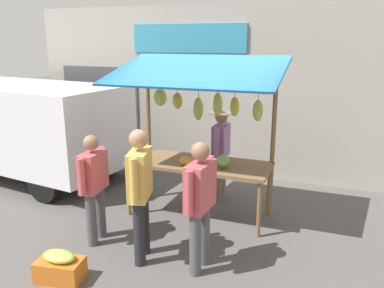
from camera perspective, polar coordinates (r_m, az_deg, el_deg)
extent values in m
plane|color=#514F4C|center=(6.37, 0.97, -10.27)|extent=(40.00, 40.00, 0.00)
cube|color=#9E998E|center=(7.93, 6.48, 7.51)|extent=(9.00, 0.25, 3.40)
cube|color=teal|center=(8.03, -0.56, 15.20)|extent=(2.40, 0.06, 0.56)
cube|color=#47474C|center=(9.18, -13.08, 4.43)|extent=(1.90, 0.04, 2.10)
cube|color=brown|center=(6.06, 1.01, -2.93)|extent=(2.20, 0.90, 0.05)
cylinder|color=brown|center=(6.29, -9.25, -6.70)|extent=(0.06, 0.06, 0.83)
cylinder|color=brown|center=(5.61, 9.79, -9.48)|extent=(0.06, 0.06, 0.83)
cylinder|color=brown|center=(6.93, -6.04, -4.51)|extent=(0.06, 0.06, 0.83)
cylinder|color=brown|center=(6.32, 11.19, -6.69)|extent=(0.06, 0.06, 0.83)
cylinder|color=brown|center=(6.73, -6.33, 1.64)|extent=(0.07, 0.07, 2.35)
cylinder|color=brown|center=(6.09, 11.75, -0.01)|extent=(0.07, 0.07, 2.35)
cylinder|color=brown|center=(6.17, 2.34, 9.69)|extent=(2.12, 0.06, 0.06)
cube|color=#19518C|center=(5.64, 0.55, 10.74)|extent=(2.50, 1.46, 0.39)
cylinder|color=brown|center=(5.92, 9.73, 7.82)|extent=(0.01, 0.01, 0.30)
ellipsoid|color=#B2CC4C|center=(5.97, 9.60, 4.84)|extent=(0.19, 0.17, 0.33)
cylinder|color=brown|center=(6.04, 6.35, 8.19)|extent=(0.01, 0.01, 0.27)
ellipsoid|color=yellow|center=(6.08, 6.27, 5.47)|extent=(0.22, 0.21, 0.31)
cylinder|color=brown|center=(6.12, 3.84, 8.59)|extent=(0.01, 0.01, 0.22)
ellipsoid|color=#B2CC4C|center=(6.16, 3.80, 5.82)|extent=(0.21, 0.23, 0.38)
cylinder|color=brown|center=(6.25, 0.95, 8.32)|extent=(0.01, 0.01, 0.31)
ellipsoid|color=#B2CC4C|center=(6.29, 0.93, 5.20)|extent=(0.19, 0.22, 0.38)
cylinder|color=brown|center=(6.31, -2.16, 8.67)|extent=(0.01, 0.01, 0.25)
ellipsoid|color=gold|center=(6.34, -2.14, 6.34)|extent=(0.18, 0.16, 0.27)
cylinder|color=brown|center=(6.47, -4.69, 8.99)|extent=(0.01, 0.01, 0.20)
ellipsoid|color=#B2CC4C|center=(6.50, -4.65, 6.84)|extent=(0.27, 0.26, 0.29)
sphere|color=#729E4C|center=(5.80, 4.59, -2.50)|extent=(0.20, 0.20, 0.20)
ellipsoid|color=gold|center=(6.09, 1.16, -2.08)|extent=(0.20, 0.15, 0.10)
ellipsoid|color=orange|center=(5.89, -0.77, -2.47)|extent=(0.24, 0.18, 0.14)
cylinder|color=#726656|center=(6.96, 4.42, -4.60)|extent=(0.14, 0.14, 0.78)
cylinder|color=#726656|center=(6.73, 3.88, -5.30)|extent=(0.14, 0.14, 0.78)
cube|color=#93669E|center=(6.65, 4.26, 0.47)|extent=(0.24, 0.48, 0.55)
cylinder|color=#93669E|center=(6.92, 4.87, 1.23)|extent=(0.09, 0.09, 0.51)
cylinder|color=#93669E|center=(6.36, 3.61, 0.03)|extent=(0.09, 0.09, 0.51)
sphere|color=#8C664C|center=(6.56, 4.33, 3.97)|extent=(0.21, 0.21, 0.21)
cylinder|color=beige|center=(6.54, 4.34, 4.52)|extent=(0.41, 0.41, 0.02)
cylinder|color=#4C4C51|center=(4.72, 0.49, -14.45)|extent=(0.14, 0.14, 0.80)
cylinder|color=#4C4C51|center=(4.93, 1.80, -13.08)|extent=(0.14, 0.14, 0.80)
cube|color=#BF4C51|center=(4.54, 1.20, -6.20)|extent=(0.25, 0.50, 0.56)
cylinder|color=#BF4C51|center=(4.27, -0.44, -7.23)|extent=(0.09, 0.09, 0.52)
cylinder|color=#BF4C51|center=(4.79, 2.67, -4.77)|extent=(0.09, 0.09, 0.52)
sphere|color=#8C664C|center=(4.40, 1.23, -1.08)|extent=(0.22, 0.22, 0.22)
cylinder|color=#4C4C51|center=(5.52, -14.50, -10.64)|extent=(0.14, 0.14, 0.75)
cylinder|color=#4C4C51|center=(5.71, -13.25, -9.64)|extent=(0.14, 0.14, 0.75)
cube|color=#BF4C51|center=(5.38, -14.29, -3.93)|extent=(0.26, 0.47, 0.53)
cylinder|color=#BF4C51|center=(5.14, -15.86, -4.68)|extent=(0.09, 0.09, 0.49)
cylinder|color=#BF4C51|center=(5.61, -12.87, -2.83)|extent=(0.09, 0.09, 0.49)
sphere|color=#8C664C|center=(5.27, -14.56, 0.18)|extent=(0.21, 0.21, 0.21)
cylinder|color=#232328|center=(4.94, -7.72, -12.87)|extent=(0.14, 0.14, 0.84)
cylinder|color=#232328|center=(5.18, -7.05, -11.44)|extent=(0.14, 0.14, 0.84)
cube|color=gold|center=(4.78, -7.66, -4.43)|extent=(0.35, 0.55, 0.60)
cylinder|color=gold|center=(4.48, -8.53, -5.46)|extent=(0.09, 0.09, 0.55)
cylinder|color=gold|center=(5.06, -6.91, -3.01)|extent=(0.09, 0.09, 0.55)
sphere|color=#A87A5B|center=(4.65, -7.85, 0.74)|extent=(0.23, 0.23, 0.23)
cube|color=silver|center=(8.62, -23.75, 2.92)|extent=(4.60, 2.39, 1.55)
cylinder|color=black|center=(10.44, -24.89, 0.33)|extent=(0.68, 0.26, 0.66)
cylinder|color=black|center=(7.19, -20.80, -5.43)|extent=(0.68, 0.26, 0.66)
cylinder|color=black|center=(8.30, -12.22, -2.09)|extent=(0.68, 0.26, 0.66)
cube|color=#D1661E|center=(5.01, -18.72, -17.03)|extent=(0.58, 0.41, 0.25)
ellipsoid|color=#B2CC4C|center=(4.92, -18.90, -15.29)|extent=(0.40, 0.24, 0.12)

